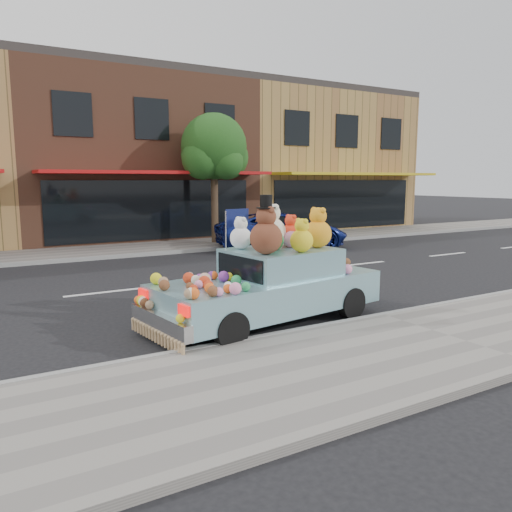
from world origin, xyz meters
TOP-DOWN VIEW (x-y plane):
  - ground at (0.00, 0.00)m, footprint 120.00×120.00m
  - near_sidewalk at (0.00, -6.50)m, footprint 60.00×3.00m
  - far_sidewalk at (0.00, 6.50)m, footprint 60.00×3.00m
  - near_kerb at (0.00, -5.00)m, footprint 60.00×0.12m
  - far_kerb at (0.00, 5.00)m, footprint 60.00×0.12m
  - storefront_mid at (0.00, 11.97)m, footprint 10.00×9.80m
  - storefront_right at (10.00, 11.97)m, footprint 10.00×9.80m
  - street_tree at (2.03, 6.55)m, footprint 3.00×2.70m
  - car_blue at (3.71, 4.20)m, footprint 5.45×3.53m
  - art_car at (-1.88, -4.02)m, footprint 4.68×2.33m

SIDE VIEW (x-z plane):
  - ground at x=0.00m, z-range 0.00..0.00m
  - near_sidewalk at x=0.00m, z-range 0.00..0.12m
  - far_sidewalk at x=0.00m, z-range 0.00..0.12m
  - near_kerb at x=0.00m, z-range 0.00..0.13m
  - far_kerb at x=0.00m, z-range 0.00..0.13m
  - car_blue at x=3.71m, z-range 0.00..1.40m
  - art_car at x=-1.88m, z-range -0.38..1.99m
  - storefront_mid at x=0.00m, z-range -0.01..7.29m
  - storefront_right at x=10.00m, z-range -0.01..7.29m
  - street_tree at x=2.03m, z-range 1.08..6.30m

